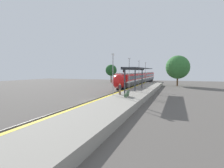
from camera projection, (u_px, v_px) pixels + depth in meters
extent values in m
plane|color=#56514C|center=(96.00, 101.00, 25.06)|extent=(120.00, 120.00, 0.00)
cube|color=slate|center=(92.00, 100.00, 25.30)|extent=(0.08, 90.00, 0.15)
cube|color=slate|center=(101.00, 101.00, 24.80)|extent=(0.08, 90.00, 0.15)
cube|color=black|center=(133.00, 85.00, 45.33)|extent=(2.49, 18.82, 0.75)
cube|color=#38383D|center=(133.00, 82.00, 45.27)|extent=(2.83, 20.46, 0.93)
cube|color=white|center=(133.00, 80.00, 45.22)|extent=(2.84, 20.46, 0.32)
cube|color=red|center=(133.00, 77.00, 45.16)|extent=(2.83, 20.46, 1.41)
cube|color=black|center=(133.00, 77.00, 45.16)|extent=(2.85, 18.82, 0.77)
cube|color=#9E9EA3|center=(133.00, 73.00, 45.09)|extent=(2.54, 20.46, 0.30)
cylinder|color=black|center=(121.00, 89.00, 38.65)|extent=(0.12, 0.86, 0.86)
cylinder|color=black|center=(128.00, 89.00, 38.14)|extent=(0.12, 0.86, 0.86)
cylinder|color=black|center=(124.00, 88.00, 40.70)|extent=(0.12, 0.86, 0.86)
cylinder|color=black|center=(130.00, 88.00, 40.20)|extent=(0.12, 0.86, 0.86)
cylinder|color=black|center=(135.00, 85.00, 50.49)|extent=(0.12, 0.86, 0.86)
cylinder|color=black|center=(139.00, 85.00, 49.99)|extent=(0.12, 0.86, 0.86)
cylinder|color=black|center=(136.00, 84.00, 52.54)|extent=(0.12, 0.86, 0.86)
cylinder|color=black|center=(141.00, 84.00, 52.04)|extent=(0.12, 0.86, 0.86)
ellipsoid|color=red|center=(119.00, 81.00, 34.65)|extent=(2.71, 3.21, 2.92)
ellipsoid|color=black|center=(118.00, 79.00, 34.24)|extent=(1.98, 1.88, 1.49)
sphere|color=#F9F4CC|center=(117.00, 87.00, 33.61)|extent=(0.24, 0.24, 0.24)
cube|color=black|center=(146.00, 81.00, 65.18)|extent=(2.49, 18.82, 0.75)
cube|color=#38383D|center=(146.00, 79.00, 65.12)|extent=(2.83, 20.46, 0.93)
cube|color=white|center=(146.00, 77.00, 65.07)|extent=(2.84, 20.46, 0.32)
cube|color=red|center=(146.00, 75.00, 65.01)|extent=(2.83, 20.46, 1.41)
cube|color=black|center=(146.00, 75.00, 65.01)|extent=(2.85, 18.82, 0.77)
cube|color=#9E9EA3|center=(146.00, 73.00, 64.94)|extent=(2.54, 20.46, 0.30)
cylinder|color=black|center=(140.00, 83.00, 58.50)|extent=(0.12, 0.86, 0.86)
cylinder|color=black|center=(145.00, 83.00, 57.99)|extent=(0.12, 0.86, 0.86)
cylinder|color=black|center=(142.00, 82.00, 60.55)|extent=(0.12, 0.86, 0.86)
cylinder|color=black|center=(146.00, 82.00, 60.04)|extent=(0.12, 0.86, 0.86)
cylinder|color=black|center=(147.00, 81.00, 70.34)|extent=(0.12, 0.86, 0.86)
cylinder|color=black|center=(150.00, 81.00, 69.83)|extent=(0.12, 0.86, 0.86)
cylinder|color=black|center=(148.00, 80.00, 72.39)|extent=(0.12, 0.86, 0.86)
cylinder|color=black|center=(151.00, 80.00, 71.89)|extent=(0.12, 0.86, 0.86)
cube|color=gray|center=(124.00, 100.00, 23.56)|extent=(5.08, 64.00, 0.85)
cube|color=yellow|center=(108.00, 96.00, 24.35)|extent=(0.40, 64.00, 0.01)
cube|color=#4C6B4C|center=(125.00, 96.00, 23.09)|extent=(0.36, 0.06, 0.42)
cube|color=#4C6B4C|center=(128.00, 95.00, 24.14)|extent=(0.36, 0.06, 0.42)
cube|color=#4C6B4C|center=(127.00, 94.00, 23.60)|extent=(0.44, 1.50, 0.03)
cube|color=#4C6B4C|center=(128.00, 92.00, 23.51)|extent=(0.04, 1.50, 0.44)
cube|color=#7F6647|center=(120.00, 92.00, 25.88)|extent=(0.28, 0.20, 0.78)
cube|color=#333338|center=(120.00, 87.00, 25.82)|extent=(0.36, 0.22, 0.62)
sphere|color=beige|center=(120.00, 84.00, 25.79)|extent=(0.21, 0.21, 0.21)
cylinder|color=#59595E|center=(123.00, 80.00, 46.27)|extent=(0.14, 0.14, 4.01)
cube|color=black|center=(123.00, 71.00, 46.10)|extent=(0.28, 0.20, 0.70)
sphere|color=black|center=(123.00, 70.00, 45.98)|extent=(0.14, 0.14, 0.14)
sphere|color=red|center=(123.00, 72.00, 46.01)|extent=(0.14, 0.14, 0.14)
cylinder|color=#9E9EA3|center=(113.00, 75.00, 25.10)|extent=(0.12, 0.12, 5.75)
cube|color=silver|center=(113.00, 54.00, 24.88)|extent=(0.36, 0.20, 0.24)
cylinder|color=#9E9EA3|center=(129.00, 74.00, 33.49)|extent=(0.12, 0.12, 5.75)
cube|color=silver|center=(129.00, 59.00, 33.27)|extent=(0.36, 0.20, 0.24)
cylinder|color=#9E9EA3|center=(139.00, 74.00, 41.88)|extent=(0.12, 0.12, 5.75)
cube|color=silver|center=(139.00, 61.00, 41.66)|extent=(0.36, 0.20, 0.24)
cylinder|color=#9E9EA3|center=(145.00, 73.00, 50.27)|extent=(0.12, 0.12, 5.75)
cube|color=silver|center=(145.00, 63.00, 50.05)|extent=(0.36, 0.20, 0.24)
cylinder|color=#333842|center=(125.00, 83.00, 24.20)|extent=(0.20, 0.20, 3.74)
cylinder|color=#333842|center=(135.00, 80.00, 30.05)|extent=(0.20, 0.20, 3.74)
cylinder|color=#333842|center=(142.00, 79.00, 35.90)|extent=(0.20, 0.20, 3.74)
cube|color=#333842|center=(135.00, 69.00, 29.90)|extent=(0.24, 15.53, 0.36)
cube|color=#333842|center=(140.00, 68.00, 29.58)|extent=(2.00, 15.53, 0.10)
cylinder|color=brown|center=(111.00, 79.00, 66.06)|extent=(0.44, 0.44, 2.96)
sphere|color=#1E5123|center=(111.00, 70.00, 65.82)|extent=(4.23, 4.23, 4.23)
cylinder|color=brown|center=(177.00, 81.00, 50.47)|extent=(0.44, 0.44, 2.76)
sphere|color=#337033|center=(178.00, 67.00, 50.17)|extent=(6.70, 6.70, 6.70)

